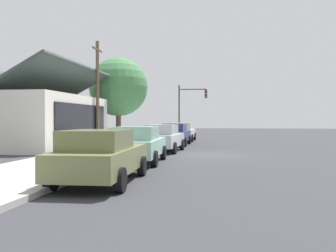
{
  "coord_description": "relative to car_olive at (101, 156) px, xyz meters",
  "views": [
    {
      "loc": [
        -20.21,
        -0.99,
        1.9
      ],
      "look_at": [
        2.07,
        2.46,
        1.5
      ],
      "focal_mm": 40.64,
      "sensor_mm": 36.0,
      "label": 1
    }
  ],
  "objects": [
    {
      "name": "ground_plane",
      "position": [
        9.42,
        -2.69,
        -0.82
      ],
      "size": [
        120.0,
        120.0,
        0.0
      ],
      "primitive_type": "plane",
      "color": "#38383D"
    },
    {
      "name": "sidewalk_curb",
      "position": [
        9.42,
        2.91,
        -0.74
      ],
      "size": [
        60.0,
        4.2,
        0.16
      ],
      "primitive_type": "cube",
      "color": "#B2AFA8",
      "rests_on": "ground"
    },
    {
      "name": "car_olive",
      "position": [
        0.0,
        0.0,
        0.0
      ],
      "size": [
        4.84,
        2.2,
        1.59
      ],
      "rotation": [
        0.0,
        0.0,
        0.03
      ],
      "color": "olive",
      "rests_on": "ground"
    },
    {
      "name": "car_seafoam",
      "position": [
        5.23,
        0.07,
        -0.0
      ],
      "size": [
        4.64,
        2.11,
        1.59
      ],
      "rotation": [
        0.0,
        0.0,
        0.04
      ],
      "color": "#9ED1BC",
      "rests_on": "ground"
    },
    {
      "name": "car_silver",
      "position": [
        10.95,
        -0.02,
        -0.0
      ],
      "size": [
        4.62,
        2.14,
        1.59
      ],
      "rotation": [
        0.0,
        0.0,
        -0.04
      ],
      "color": "silver",
      "rests_on": "ground"
    },
    {
      "name": "car_navy",
      "position": [
        16.52,
        0.02,
        -0.0
      ],
      "size": [
        4.9,
        1.97,
        1.59
      ],
      "rotation": [
        0.0,
        0.0,
        -0.01
      ],
      "color": "navy",
      "rests_on": "ground"
    },
    {
      "name": "car_ivory",
      "position": [
        22.08,
        0.13,
        -0.0
      ],
      "size": [
        4.62,
        2.11,
        1.59
      ],
      "rotation": [
        0.0,
        0.0,
        0.0
      ],
      "color": "silver",
      "rests_on": "ground"
    },
    {
      "name": "storefront_building",
      "position": [
        13.03,
        9.29,
        1.07
      ],
      "size": [
        11.0,
        7.49,
        5.51
      ],
      "color": "silver",
      "rests_on": "ground"
    },
    {
      "name": "shade_tree",
      "position": [
        20.95,
        5.56,
        3.85
      ],
      "size": [
        5.04,
        5.04,
        7.21
      ],
      "color": "brown",
      "rests_on": "ground"
    },
    {
      "name": "traffic_light_main",
      "position": [
        25.91,
        -0.15,
        2.67
      ],
      "size": [
        0.37,
        2.79,
        5.2
      ],
      "color": "#383833",
      "rests_on": "ground"
    },
    {
      "name": "utility_pole_wooden",
      "position": [
        15.43,
        5.51,
        3.11
      ],
      "size": [
        1.8,
        0.24,
        7.5
      ],
      "color": "brown",
      "rests_on": "ground"
    },
    {
      "name": "fire_hydrant_red",
      "position": [
        4.68,
        1.51,
        -0.32
      ],
      "size": [
        0.22,
        0.22,
        0.71
      ],
      "color": "red",
      "rests_on": "sidewalk_curb"
    }
  ]
}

